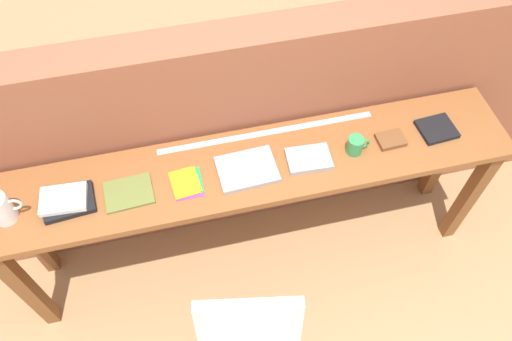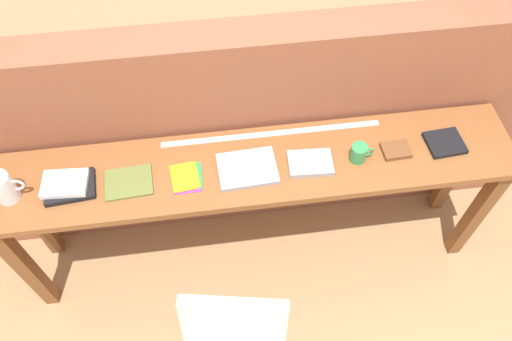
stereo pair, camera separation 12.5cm
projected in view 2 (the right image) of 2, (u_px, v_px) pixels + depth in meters
name	position (u px, v px, depth m)	size (l,w,h in m)	color
ground_plane	(262.00, 295.00, 2.88)	(40.00, 40.00, 0.00)	tan
brick_wall_back	(246.00, 134.00, 2.68)	(6.00, 0.20, 1.38)	#935138
sideboard	(255.00, 181.00, 2.44)	(2.50, 0.44, 0.88)	brown
pitcher_white	(4.00, 188.00, 2.16)	(0.14, 0.10, 0.18)	white
book_stack_leftmost	(68.00, 185.00, 2.23)	(0.24, 0.18, 0.05)	black
magazine_cycling	(129.00, 182.00, 2.26)	(0.21, 0.17, 0.01)	olive
pamphlet_pile_colourful	(186.00, 177.00, 2.28)	(0.15, 0.17, 0.01)	purple
book_open_centre	(247.00, 169.00, 2.30)	(0.27, 0.20, 0.02)	#9E9EA3
book_grey_hardcover	(310.00, 163.00, 2.31)	(0.21, 0.15, 0.03)	#9E9EA3
mug	(359.00, 153.00, 2.31)	(0.11, 0.08, 0.09)	#338C4C
leather_journal_brown	(396.00, 150.00, 2.36)	(0.13, 0.10, 0.02)	brown
book_repair_rightmost	(445.00, 143.00, 2.38)	(0.17, 0.15, 0.02)	black
ruler_metal_back_edge	(271.00, 134.00, 2.43)	(1.07, 0.03, 0.00)	silver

